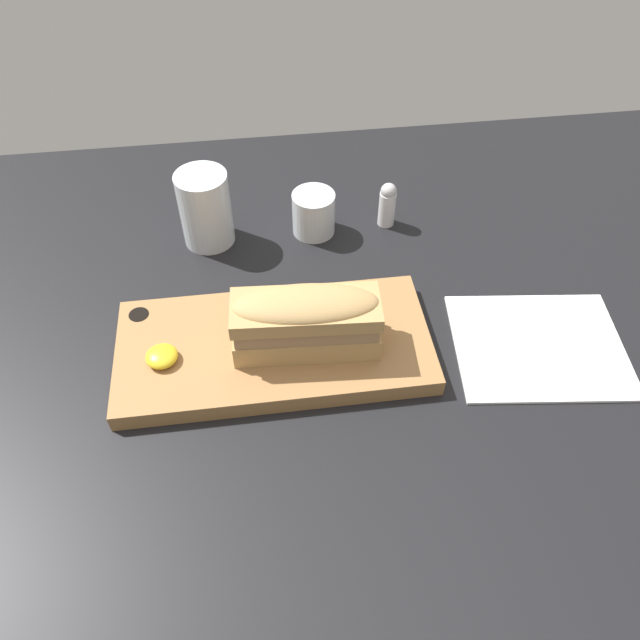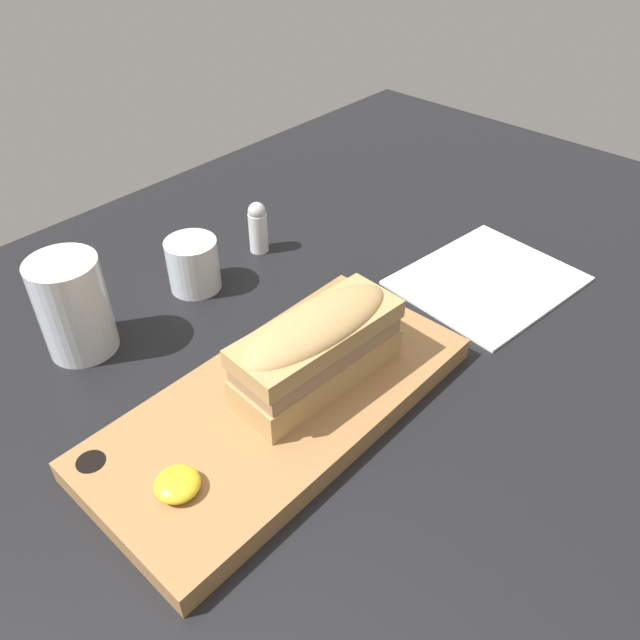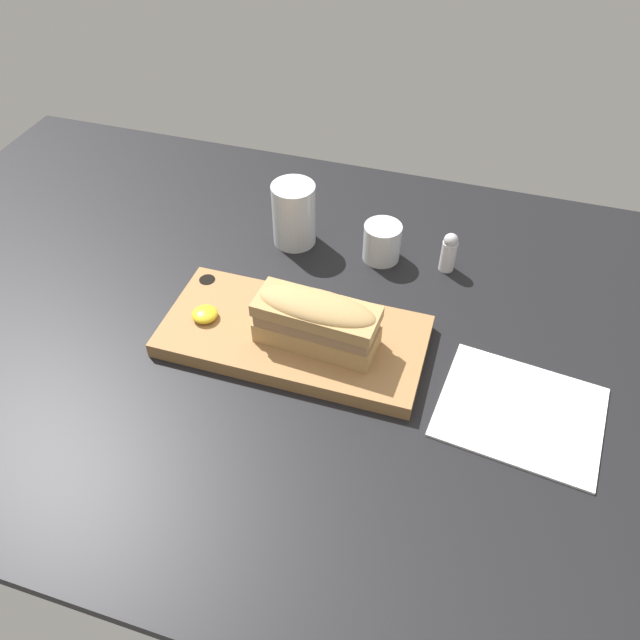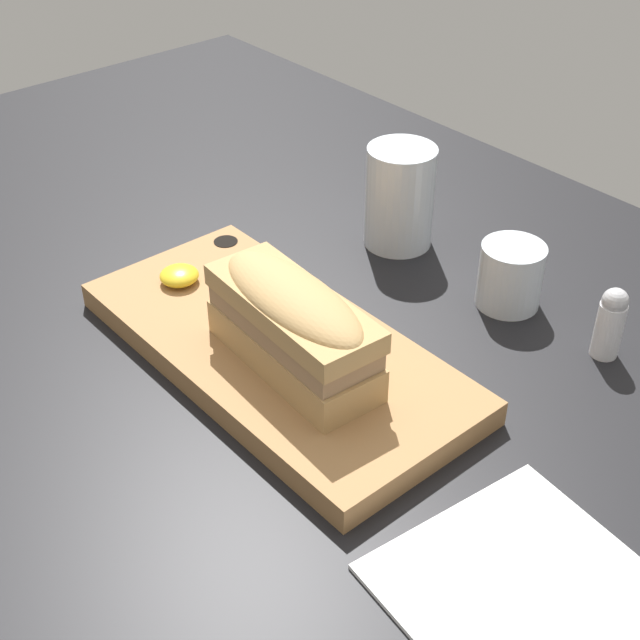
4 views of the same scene
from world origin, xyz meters
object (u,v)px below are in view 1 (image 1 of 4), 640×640
salt_shaker (387,204)px  wine_glass (314,215)px  serving_board (274,346)px  sandwich (306,319)px  water_glass (206,213)px  napkin (538,346)px

salt_shaker → wine_glass: bearing=-178.3°
serving_board → wine_glass: (8.00, 23.40, 1.75)cm
serving_board → salt_shaker: size_ratio=5.40×
sandwich → water_glass: size_ratio=1.58×
wine_glass → salt_shaker: bearing=1.7°
salt_shaker → sandwich: bearing=-121.5°
serving_board → sandwich: bearing=-15.8°
water_glass → wine_glass: bearing=-0.3°
serving_board → water_glass: size_ratio=3.44×
sandwich → wine_glass: (3.95, 24.55, -4.03)cm
water_glass → salt_shaker: size_ratio=1.57×
wine_glass → serving_board: bearing=-108.9°
wine_glass → napkin: wine_glass is taller
serving_board → water_glass: water_glass is taller
water_glass → wine_glass: (15.80, -0.09, -1.93)cm
wine_glass → napkin: size_ratio=0.28×
sandwich → water_glass: water_glass is taller
sandwich → napkin: sandwich is taller
napkin → salt_shaker: bearing=118.0°
sandwich → salt_shaker: (15.26, 24.88, -3.32)cm
water_glass → napkin: 49.75cm
salt_shaker → water_glass: bearing=-179.5°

